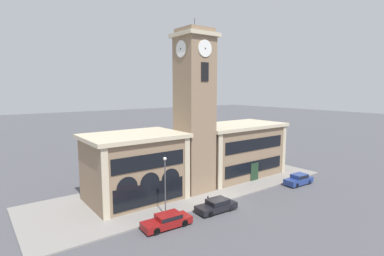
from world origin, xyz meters
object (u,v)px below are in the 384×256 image
parked_car_mid (217,205)px  bollard (208,201)px  street_lamp (165,178)px  parked_car_near (167,220)px  parked_car_far (299,179)px

parked_car_mid → bollard: bearing=-91.4°
parked_car_mid → street_lamp: (-5.12, 2.13, 3.44)m
parked_car_near → street_lamp: 4.20m
parked_car_mid → parked_car_far: bearing=-176.9°
parked_car_far → bollard: 14.95m
street_lamp → bollard: (5.24, -0.53, -3.47)m
parked_car_near → parked_car_far: (21.23, 0.00, 0.06)m
parked_car_far → bollard: (-14.87, 1.60, -0.09)m
street_lamp → parked_car_mid: bearing=-22.6°
parked_car_far → street_lamp: size_ratio=0.72×
bollard → parked_car_far: bearing=-6.1°
parked_car_near → street_lamp: street_lamp is taller
parked_car_mid → street_lamp: street_lamp is taller
parked_car_near → parked_car_far: 21.23m
street_lamp → parked_car_near: bearing=-117.7°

